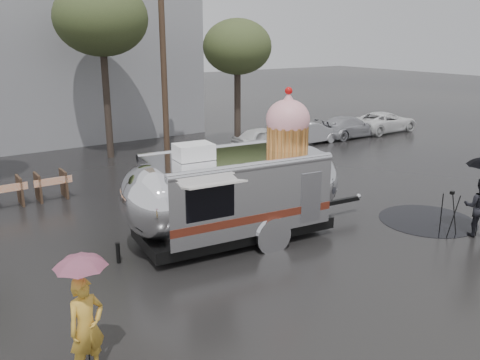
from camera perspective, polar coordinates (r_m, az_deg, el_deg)
ground at (r=12.91m, az=10.05°, el=-10.48°), size 120.00×120.00×0.00m
puddles at (r=17.77m, az=7.60°, el=-2.80°), size 7.36×8.07×0.01m
utility_pole at (r=24.62m, az=-8.61°, el=13.40°), size 1.60×0.28×9.00m
tree_mid at (r=24.57m, az=-15.34°, el=17.04°), size 4.20×4.20×8.03m
tree_right at (r=25.49m, az=-0.29°, el=14.65°), size 3.36×3.36×6.42m
barricade_row at (r=19.03m, az=-24.78°, el=-1.26°), size 4.30×0.80×1.00m
parked_cars at (r=28.82m, az=10.49°, el=5.88°), size 13.20×1.90×1.50m
airstream_trailer at (r=14.32m, az=-0.29°, el=-0.90°), size 8.08×3.33×4.37m
person_left at (r=9.37m, az=-16.84°, el=-15.57°), size 0.74×0.58×1.83m
umbrella_pink at (r=8.90m, az=-17.37°, el=-10.04°), size 1.09×1.09×2.29m
person_right at (r=16.28m, az=25.29°, el=-2.77°), size 0.83×0.97×1.77m
tripod at (r=16.06m, az=22.53°, el=-3.11°), size 0.50×0.56×1.35m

